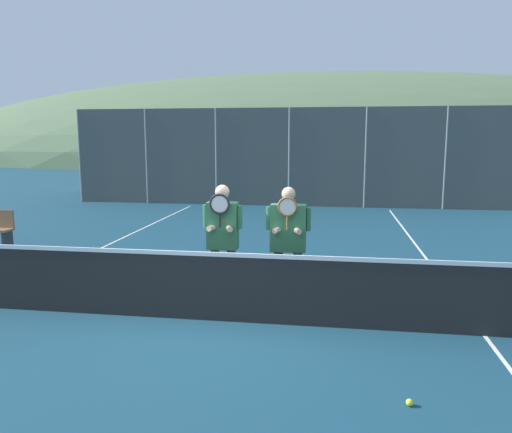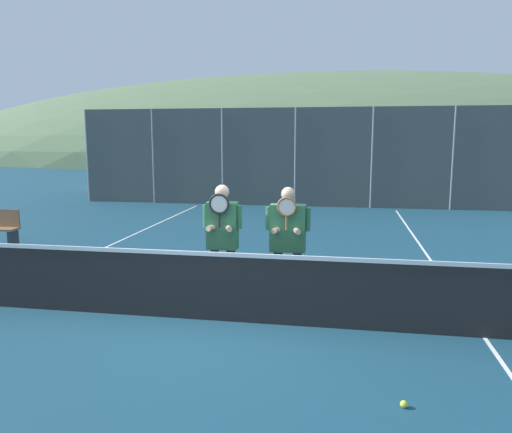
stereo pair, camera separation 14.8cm
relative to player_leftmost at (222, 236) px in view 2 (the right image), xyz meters
The scene contains 13 objects.
ground_plane 1.21m from the player_leftmost, 93.78° to the right, with size 120.00×120.00×0.00m, color navy.
hill_distant 54.42m from the player_leftmost, 90.04° to the left, with size 99.02×55.01×19.25m.
clubhouse_building 17.43m from the player_leftmost, 95.49° to the left, with size 16.06×5.50×3.66m.
fence_back 11.01m from the player_leftmost, 90.21° to the left, with size 16.06×0.06×3.50m.
tennis_net 0.82m from the player_leftmost, 93.78° to the right, with size 9.43×0.09×1.04m.
court_line_left_sideline 4.40m from the player_leftmost, 145.92° to the left, with size 0.05×16.00×0.01m, color white.
court_line_right_sideline 4.34m from the player_leftmost, 34.69° to the left, with size 0.05×16.00×0.01m, color white.
player_leftmost is the anchor object (origin of this frame).
player_center_left 0.94m from the player_leftmost, ahead, with size 0.63×0.34×1.76m.
car_far_left 13.71m from the player_leftmost, 104.01° to the left, with size 4.45×2.01×1.84m.
car_left_of_center 13.15m from the player_leftmost, 82.72° to the left, with size 4.70×2.07×1.83m.
car_center 14.84m from the player_leftmost, 62.73° to the left, with size 4.74×2.03×1.79m.
tennis_ball_on_court 3.50m from the player_leftmost, 46.76° to the right, with size 0.07×0.07×0.07m.
Camera 2 is at (1.74, -6.23, 2.43)m, focal length 35.00 mm.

